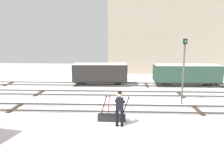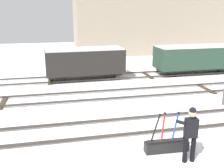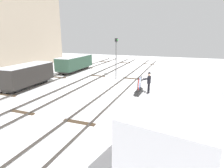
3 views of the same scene
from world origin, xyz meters
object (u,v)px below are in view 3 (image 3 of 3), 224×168
delivery_truck (182,132)px  freight_car_far_end (27,75)px  switch_lever_frame (139,91)px  rail_worker (149,81)px  signal_post (116,55)px  freight_car_mid_siding (75,63)px

delivery_truck → freight_car_far_end: delivery_truck is taller
switch_lever_frame → rail_worker: size_ratio=0.93×
signal_post → freight_car_mid_siding: 7.00m
rail_worker → delivery_truck: 9.51m
delivery_truck → signal_post: 15.11m
switch_lever_frame → freight_car_far_end: size_ratio=0.32×
freight_car_mid_siding → freight_car_far_end: bearing=179.6°
rail_worker → delivery_truck: size_ratio=0.31×
delivery_truck → freight_car_far_end: (7.06, 13.44, -0.37)m
switch_lever_frame → freight_car_mid_siding: freight_car_mid_siding is taller
switch_lever_frame → delivery_truck: (-8.70, -3.31, 1.39)m
rail_worker → signal_post: bearing=47.9°
switch_lever_frame → signal_post: 6.41m
freight_car_mid_siding → freight_car_far_end: 8.43m
rail_worker → freight_car_mid_siding: 12.58m
signal_post → freight_car_mid_siding: signal_post is taller
rail_worker → delivery_truck: bearing=-161.7°
switch_lever_frame → delivery_truck: bearing=-156.8°
switch_lever_frame → delivery_truck: delivery_truck is taller
rail_worker → freight_car_mid_siding: bearing=62.1°
switch_lever_frame → freight_car_mid_siding: bearing=58.6°
switch_lever_frame → rail_worker: bearing=-56.5°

